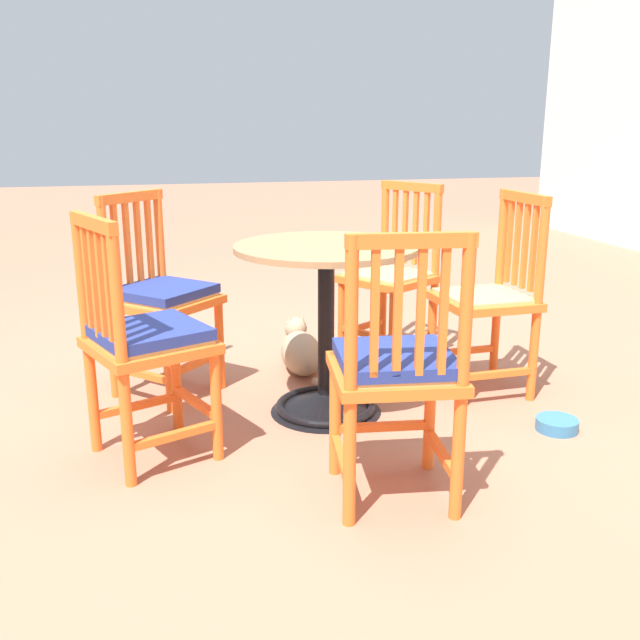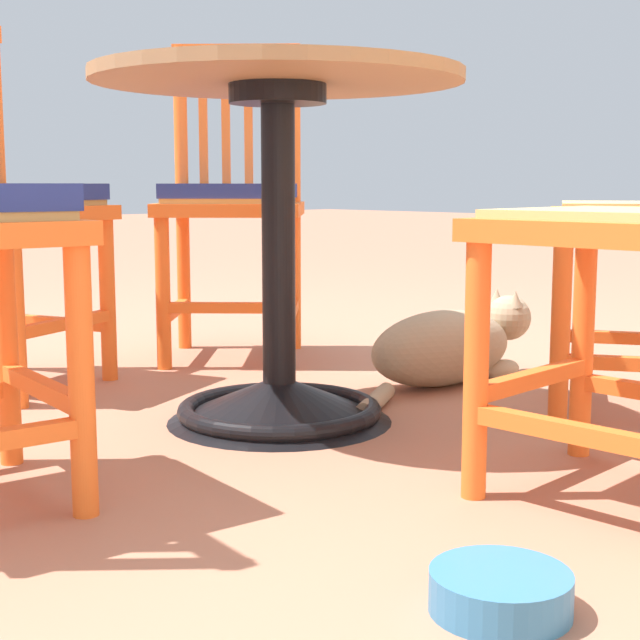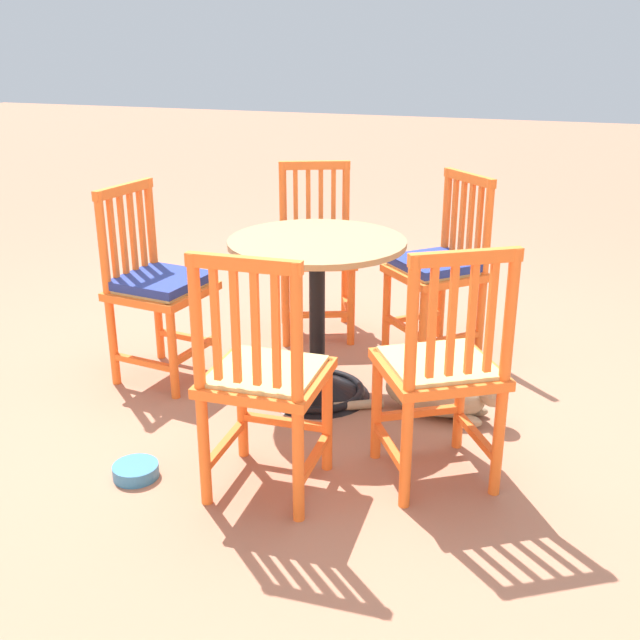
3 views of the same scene
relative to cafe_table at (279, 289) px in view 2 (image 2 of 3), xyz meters
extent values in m
plane|color=#A36B51|center=(-0.02, -0.16, -0.28)|extent=(24.00, 24.00, 0.00)
cone|color=black|center=(0.00, 0.00, -0.23)|extent=(0.48, 0.48, 0.10)
torus|color=black|center=(0.00, 0.00, -0.26)|extent=(0.44, 0.44, 0.04)
cylinder|color=black|center=(0.00, 0.00, 0.09)|extent=(0.07, 0.07, 0.66)
cylinder|color=black|center=(0.00, 0.00, 0.40)|extent=(0.20, 0.20, 0.04)
cylinder|color=#9E754C|center=(0.00, 0.00, 0.43)|extent=(0.76, 0.76, 0.02)
cylinder|color=orange|center=(0.10, 0.59, -0.06)|extent=(0.04, 0.04, 0.45)
cylinder|color=orange|center=(-0.24, 0.58, -0.06)|extent=(0.04, 0.04, 0.45)
cube|color=orange|center=(0.09, 0.76, -0.14)|extent=(0.04, 0.34, 0.03)
cube|color=orange|center=(-0.07, 0.58, -0.11)|extent=(0.34, 0.04, 0.03)
cube|color=orange|center=(-0.08, 0.75, 0.15)|extent=(0.41, 0.41, 0.04)
cube|color=tan|center=(-0.08, 0.75, 0.17)|extent=(0.36, 0.36, 0.02)
cylinder|color=orange|center=(-0.39, 0.44, -0.06)|extent=(0.04, 0.04, 0.45)
cylinder|color=orange|center=(-0.68, 0.26, -0.06)|extent=(0.04, 0.04, 0.45)
cube|color=orange|center=(-0.77, 0.40, -0.14)|extent=(0.20, 0.30, 0.03)
cube|color=orange|center=(-0.53, 0.35, -0.11)|extent=(0.30, 0.20, 0.03)
cylinder|color=orange|center=(-0.39, -0.41, -0.06)|extent=(0.04, 0.04, 0.45)
cylinder|color=orange|center=(-0.15, -0.65, -0.06)|extent=(0.04, 0.04, 0.45)
cylinder|color=orange|center=(-0.63, -0.65, 0.17)|extent=(0.04, 0.04, 0.91)
cylinder|color=orange|center=(-0.39, -0.89, 0.17)|extent=(0.04, 0.04, 0.91)
cube|color=orange|center=(-0.51, -0.53, -0.14)|extent=(0.26, 0.26, 0.03)
cube|color=orange|center=(-0.27, -0.77, -0.14)|extent=(0.26, 0.26, 0.03)
cube|color=orange|center=(-0.27, -0.53, -0.11)|extent=(0.26, 0.26, 0.03)
cube|color=orange|center=(-0.39, -0.65, 0.15)|extent=(0.57, 0.57, 0.04)
cube|color=tan|center=(-0.39, -0.65, 0.17)|extent=(0.49, 0.49, 0.02)
cube|color=orange|center=(-0.59, -0.70, 0.40)|extent=(0.03, 0.03, 0.39)
cube|color=orange|center=(-0.54, -0.75, 0.40)|extent=(0.03, 0.03, 0.39)
cube|color=orange|center=(-0.49, -0.79, 0.40)|extent=(0.03, 0.03, 0.39)
cube|color=orange|center=(-0.44, -0.84, 0.40)|extent=(0.03, 0.03, 0.39)
cube|color=orange|center=(-0.51, -0.77, 0.61)|extent=(0.29, 0.29, 0.04)
cube|color=navy|center=(-0.39, -0.65, 0.20)|extent=(0.51, 0.51, 0.04)
cylinder|color=orange|center=(0.03, -0.63, -0.06)|extent=(0.04, 0.04, 0.45)
cylinder|color=orange|center=(0.34, -0.50, -0.06)|extent=(0.04, 0.04, 0.45)
cube|color=orange|center=(0.10, -0.79, -0.14)|extent=(0.16, 0.32, 0.03)
cube|color=orange|center=(0.19, -0.57, -0.11)|extent=(0.32, 0.16, 0.03)
cube|color=orange|center=(0.25, -0.72, 0.15)|extent=(0.52, 0.52, 0.04)
cube|color=tan|center=(0.25, -0.72, 0.17)|extent=(0.46, 0.46, 0.02)
cube|color=navy|center=(0.25, -0.72, 0.20)|extent=(0.47, 0.47, 0.04)
cylinder|color=orange|center=(0.55, -0.11, -0.06)|extent=(0.04, 0.04, 0.45)
cylinder|color=orange|center=(0.60, 0.23, -0.06)|extent=(0.04, 0.04, 0.45)
cube|color=orange|center=(0.58, 0.06, -0.11)|extent=(0.07, 0.34, 0.03)
ellipsoid|color=#9E896B|center=(-0.54, 0.01, -0.19)|extent=(0.46, 0.24, 0.19)
ellipsoid|color=silver|center=(-0.64, 0.02, -0.20)|extent=(0.19, 0.17, 0.14)
sphere|color=#9E896B|center=(-0.79, 0.03, -0.13)|extent=(0.12, 0.12, 0.12)
ellipsoid|color=silver|center=(-0.83, 0.04, -0.15)|extent=(0.05, 0.06, 0.04)
cone|color=#9E896B|center=(-0.78, 0.00, -0.08)|extent=(0.04, 0.04, 0.04)
cone|color=#9E896B|center=(-0.77, 0.06, -0.08)|extent=(0.04, 0.04, 0.04)
ellipsoid|color=#9E896B|center=(-0.71, -0.03, -0.26)|extent=(0.12, 0.07, 0.05)
ellipsoid|color=#9E896B|center=(-0.70, 0.08, -0.26)|extent=(0.12, 0.07, 0.05)
cylinder|color=#9E896B|center=(-0.22, 0.08, -0.26)|extent=(0.21, 0.14, 0.04)
cylinder|color=teal|center=(0.41, 0.87, -0.26)|extent=(0.17, 0.17, 0.05)
camera|label=1|loc=(2.80, -0.71, 0.93)|focal=40.17mm
camera|label=2|loc=(1.30, 1.48, 0.22)|focal=53.15mm
camera|label=3|loc=(-1.03, 2.97, 1.27)|focal=42.93mm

